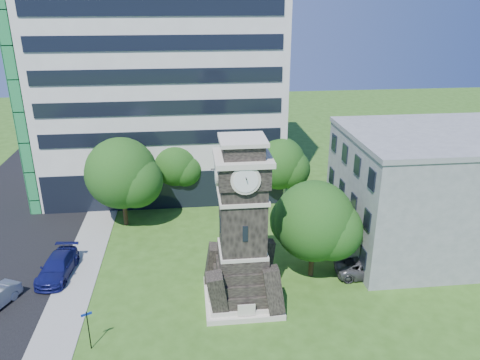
{
  "coord_description": "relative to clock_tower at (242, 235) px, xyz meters",
  "views": [
    {
      "loc": [
        -0.32,
        -26.24,
        20.58
      ],
      "look_at": [
        3.45,
        7.57,
        7.16
      ],
      "focal_mm": 35.0,
      "sensor_mm": 36.0,
      "label": 1
    }
  ],
  "objects": [
    {
      "name": "sidewalk",
      "position": [
        -12.5,
        3.0,
        -5.25
      ],
      "size": [
        3.0,
        70.0,
        0.06
      ],
      "primitive_type": "cube",
      "color": "gray",
      "rests_on": "ground"
    },
    {
      "name": "park_bench",
      "position": [
        -0.69,
        -1.84,
        -4.75
      ],
      "size": [
        1.95,
        0.52,
        1.01
      ],
      "rotation": [
        0.0,
        0.0,
        -0.07
      ],
      "color": "black",
      "rests_on": "ground"
    },
    {
      "name": "car_east_lot",
      "position": [
        10.19,
        2.07,
        -4.56
      ],
      "size": [
        5.31,
        2.71,
        1.44
      ],
      "primitive_type": "imported",
      "rotation": [
        0.0,
        0.0,
        1.51
      ],
      "color": "#4C4C51",
      "rests_on": "ground"
    },
    {
      "name": "office_low",
      "position": [
        16.97,
        6.0,
        -0.07
      ],
      "size": [
        15.2,
        12.2,
        10.4
      ],
      "color": "#999B9E",
      "rests_on": "ground"
    },
    {
      "name": "ground",
      "position": [
        -3.0,
        -2.0,
        -5.28
      ],
      "size": [
        160.0,
        160.0,
        0.0
      ],
      "primitive_type": "plane",
      "color": "#315819",
      "rests_on": "ground"
    },
    {
      "name": "tree_nw",
      "position": [
        -9.67,
        13.19,
        -0.18
      ],
      "size": [
        7.31,
        6.65,
        8.64
      ],
      "rotation": [
        0.0,
        0.0,
        -0.15
      ],
      "color": "#332114",
      "rests_on": "ground"
    },
    {
      "name": "car_street_north",
      "position": [
        -14.07,
        4.78,
        -4.49
      ],
      "size": [
        2.71,
        5.62,
        1.58
      ],
      "primitive_type": "imported",
      "rotation": [
        0.0,
        0.0,
        -0.09
      ],
      "color": "navy",
      "rests_on": "ground"
    },
    {
      "name": "tree_east",
      "position": [
        5.84,
        2.61,
        -0.7
      ],
      "size": [
        6.77,
        6.15,
        7.85
      ],
      "rotation": [
        0.0,
        0.0,
        0.19
      ],
      "color": "#332114",
      "rests_on": "ground"
    },
    {
      "name": "clock_tower",
      "position": [
        0.0,
        0.0,
        0.0
      ],
      "size": [
        5.4,
        5.4,
        12.22
      ],
      "color": "beige",
      "rests_on": "ground"
    },
    {
      "name": "tree_nc",
      "position": [
        -4.84,
        17.66,
        -0.93
      ],
      "size": [
        5.3,
        4.81,
        6.94
      ],
      "rotation": [
        0.0,
        0.0,
        -0.17
      ],
      "color": "#332114",
      "rests_on": "ground"
    },
    {
      "name": "office_tall",
      "position": [
        -6.2,
        23.84,
        8.94
      ],
      "size": [
        26.2,
        15.11,
        28.6
      ],
      "color": "white",
      "rests_on": "ground"
    },
    {
      "name": "street_sign",
      "position": [
        -10.0,
        -3.98,
        -3.56
      ],
      "size": [
        0.66,
        0.07,
        2.76
      ],
      "rotation": [
        0.0,
        0.0,
        0.43
      ],
      "color": "black",
      "rests_on": "ground"
    },
    {
      "name": "tree_ne",
      "position": [
        5.85,
        16.86,
        -1.05
      ],
      "size": [
        6.08,
        5.53,
        7.17
      ],
      "rotation": [
        0.0,
        0.0,
        -0.21
      ],
      "color": "#332114",
      "rests_on": "ground"
    }
  ]
}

